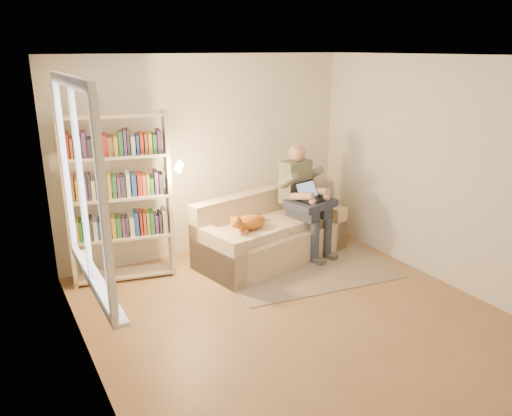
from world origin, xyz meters
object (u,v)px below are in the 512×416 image
sofa (270,236)px  person (303,194)px  laptop (311,195)px  cat (248,223)px  bookshelf (119,190)px

sofa → person: size_ratio=1.45×
person → laptop: (0.04, -0.13, 0.01)m
cat → laptop: laptop is taller
bookshelf → sofa: bearing=1.8°
sofa → laptop: laptop is taller
sofa → laptop: bearing=-31.9°
sofa → bookshelf: (-1.83, 0.33, 0.79)m
sofa → laptop: 0.76m
laptop → bookshelf: bearing=155.6°
laptop → person: bearing=94.8°
cat → laptop: (0.95, 0.04, 0.20)m
cat → laptop: bearing=-9.7°
sofa → person: (0.47, -0.06, 0.52)m
sofa → laptop: (0.51, -0.19, 0.53)m
cat → bookshelf: (-1.39, 0.55, 0.46)m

